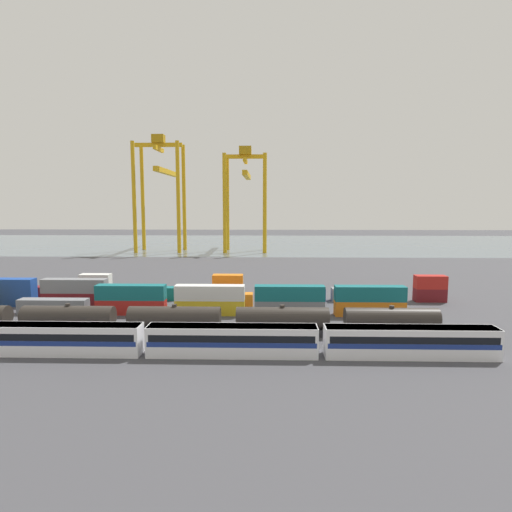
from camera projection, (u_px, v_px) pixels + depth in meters
name	position (u px, v px, depth m)	size (l,w,h in m)	color
ground_plane	(218.00, 275.00, 118.51)	(420.00, 420.00, 0.00)	#424247
harbour_water	(240.00, 244.00, 212.58)	(400.00, 110.00, 0.01)	slate
passenger_train	(232.00, 339.00, 55.28)	(66.62, 3.14, 3.90)	silver
freight_tank_row	(175.00, 320.00, 64.37)	(77.31, 3.08, 4.54)	#232326
shipping_container_2	(54.00, 306.00, 76.73)	(12.10, 2.44, 2.60)	slate
shipping_container_3	(131.00, 307.00, 76.37)	(12.10, 2.44, 2.60)	#AD211C
shipping_container_4	(131.00, 292.00, 76.06)	(12.10, 2.44, 2.60)	#146066
shipping_container_5	(210.00, 307.00, 76.00)	(12.10, 2.44, 2.60)	gold
shipping_container_6	(210.00, 293.00, 75.69)	(12.10, 2.44, 2.60)	silver
shipping_container_7	(289.00, 308.00, 75.63)	(12.10, 2.44, 2.60)	slate
shipping_container_8	(290.00, 293.00, 75.32)	(12.10, 2.44, 2.60)	#146066
shipping_container_9	(370.00, 308.00, 75.27)	(12.10, 2.44, 2.60)	orange
shipping_container_10	(370.00, 293.00, 74.96)	(12.10, 2.44, 2.60)	#146066
shipping_container_11	(4.00, 299.00, 82.76)	(12.10, 2.44, 2.60)	#1C4299
shipping_container_12	(3.00, 285.00, 82.45)	(12.10, 2.44, 2.60)	#1C4299
shipping_container_13	(75.00, 299.00, 82.39)	(12.10, 2.44, 2.60)	maroon
shipping_container_14	(75.00, 286.00, 82.08)	(12.10, 2.44, 2.60)	slate
shipping_container_15	(148.00, 300.00, 82.03)	(6.04, 2.44, 2.60)	#197538
shipping_container_16	(221.00, 300.00, 81.66)	(12.10, 2.44, 2.60)	orange
shipping_container_17	(31.00, 293.00, 88.39)	(6.04, 2.44, 2.60)	maroon
shipping_container_18	(96.00, 293.00, 88.04)	(6.04, 2.44, 2.60)	silver
shipping_container_19	(96.00, 280.00, 87.73)	(6.04, 2.44, 2.60)	silver
shipping_container_20	(162.00, 293.00, 87.69)	(6.04, 2.44, 2.60)	#146066
shipping_container_21	(228.00, 294.00, 87.33)	(6.04, 2.44, 2.60)	orange
shipping_container_22	(228.00, 281.00, 87.02)	(6.04, 2.44, 2.60)	orange
shipping_container_23	(295.00, 294.00, 86.98)	(12.10, 2.44, 2.60)	#1C4299
shipping_container_24	(362.00, 295.00, 86.63)	(12.10, 2.44, 2.60)	slate
shipping_container_25	(430.00, 295.00, 86.27)	(6.04, 2.44, 2.60)	maroon
shipping_container_26	(430.00, 282.00, 85.96)	(6.04, 2.44, 2.60)	#AD211C
gantry_crane_west	(161.00, 182.00, 178.25)	(19.02, 40.23, 46.68)	gold
gantry_crane_central	(246.00, 187.00, 177.20)	(17.27, 36.40, 42.01)	gold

